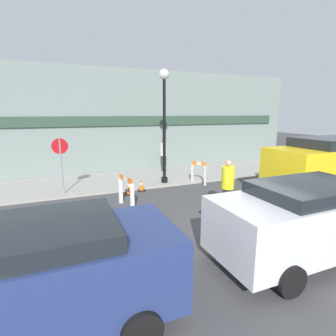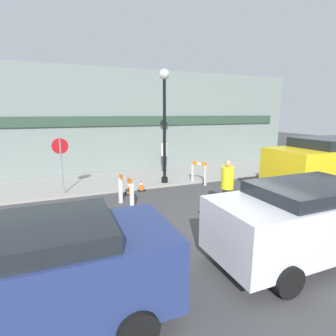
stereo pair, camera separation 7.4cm
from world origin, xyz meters
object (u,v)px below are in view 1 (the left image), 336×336
at_px(person_worker, 228,186).
at_px(parked_car_0, 38,273).
at_px(streetlamp_post, 164,111).
at_px(person_pedestrian, 164,154).
at_px(parked_car_1, 308,216).
at_px(work_van, 330,165).
at_px(stop_sign, 61,157).

distance_m(person_worker, parked_car_0, 5.99).
xyz_separation_m(streetlamp_post, person_pedestrian, (0.88, 2.32, -2.25)).
relative_size(streetlamp_post, parked_car_1, 1.11).
bearing_deg(work_van, person_worker, -179.80).
relative_size(person_worker, work_van, 0.35).
xyz_separation_m(stop_sign, person_worker, (4.82, -4.03, -0.62)).
bearing_deg(person_pedestrian, streetlamp_post, 86.59).
bearing_deg(person_pedestrian, parked_car_1, 105.97).
bearing_deg(stop_sign, parked_car_0, 79.79).
height_order(streetlamp_post, parked_car_1, streetlamp_post).
xyz_separation_m(stop_sign, parked_car_0, (-0.45, -6.87, -0.60)).
relative_size(person_pedestrian, parked_car_1, 0.39).
relative_size(stop_sign, work_van, 0.43).
relative_size(person_worker, person_pedestrian, 1.03).
xyz_separation_m(person_worker, work_van, (4.72, 0.02, 0.32)).
bearing_deg(person_worker, parked_car_0, 100.92).
distance_m(parked_car_1, work_van, 5.42).
height_order(stop_sign, work_van, work_van).
distance_m(streetlamp_post, work_van, 6.93).
bearing_deg(stop_sign, parked_car_1, 119.30).
bearing_deg(parked_car_0, person_pedestrian, 58.67).
bearing_deg(work_van, streetlamp_post, 142.25).
distance_m(person_worker, work_van, 4.73).
bearing_deg(stop_sign, person_pedestrian, -161.84).
bearing_deg(person_worker, streetlamp_post, -10.06).
relative_size(person_pedestrian, parked_car_0, 0.42).
bearing_deg(parked_car_1, work_van, 31.91).
bearing_deg(person_worker, parked_car_1, 165.15).
height_order(person_worker, work_van, work_van).
bearing_deg(parked_car_1, person_worker, 92.56).
bearing_deg(work_van, parked_car_0, -164.03).
relative_size(stop_sign, parked_car_1, 0.49).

